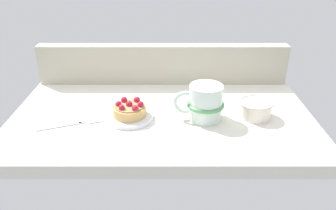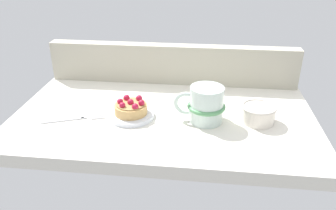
{
  "view_description": "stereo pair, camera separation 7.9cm",
  "coord_description": "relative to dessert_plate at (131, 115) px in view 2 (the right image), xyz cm",
  "views": [
    {
      "loc": [
        1.52,
        -73.99,
        39.49
      ],
      "look_at": [
        1.37,
        -3.0,
        3.71
      ],
      "focal_mm": 35.73,
      "sensor_mm": 36.0,
      "label": 1
    },
    {
      "loc": [
        9.45,
        -73.53,
        39.49
      ],
      "look_at": [
        1.37,
        -3.0,
        3.71
      ],
      "focal_mm": 35.73,
      "sensor_mm": 36.0,
      "label": 2
    }
  ],
  "objects": [
    {
      "name": "ground_plane",
      "position": [
        7.71,
        3.04,
        -2.06
      ],
      "size": [
        74.33,
        43.77,
        3.15
      ],
      "primitive_type": "cube",
      "color": "silver"
    },
    {
      "name": "window_rail_back",
      "position": [
        7.71,
        22.93,
        5.31
      ],
      "size": [
        72.84,
        4.0,
        11.58
      ],
      "primitive_type": "cube",
      "color": "#B2AD99",
      "rests_on": "ground_plane"
    },
    {
      "name": "dessert_plate",
      "position": [
        0.0,
        0.0,
        0.0
      ],
      "size": [
        11.3,
        11.3,
        1.03
      ],
      "color": "silver",
      "rests_on": "ground_plane"
    },
    {
      "name": "raspberry_tart",
      "position": [
        0.03,
        0.01,
        2.06
      ],
      "size": [
        7.96,
        7.96,
        3.84
      ],
      "color": "tan",
      "rests_on": "dessert_plate"
    },
    {
      "name": "coffee_mug",
      "position": [
        17.91,
        0.08,
        3.82
      ],
      "size": [
        12.26,
        9.01,
        8.73
      ],
      "color": "silver",
      "rests_on": "ground_plane"
    },
    {
      "name": "dessert_fork",
      "position": [
        -13.32,
        -2.95,
        -0.18
      ],
      "size": [
        14.94,
        6.93,
        0.6
      ],
      "color": "silver",
      "rests_on": "ground_plane"
    },
    {
      "name": "sugar_bowl",
      "position": [
        30.47,
        1.05,
        1.76
      ],
      "size": [
        8.2,
        8.2,
        4.21
      ],
      "color": "silver",
      "rests_on": "ground_plane"
    }
  ]
}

